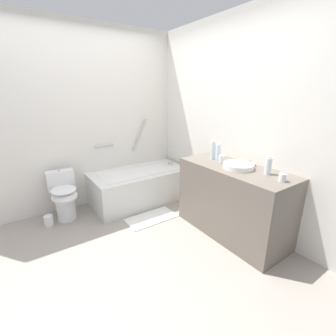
{
  "coord_description": "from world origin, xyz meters",
  "views": [
    {
      "loc": [
        -0.85,
        -2.1,
        1.66
      ],
      "look_at": [
        0.68,
        0.12,
        0.78
      ],
      "focal_mm": 25.01,
      "sensor_mm": 36.0,
      "label": 1
    }
  ],
  "objects": [
    {
      "name": "ground_plane",
      "position": [
        0.0,
        0.0,
        0.0
      ],
      "size": [
        4.01,
        4.01,
        0.0
      ],
      "primitive_type": "plane",
      "color": "#9E9389"
    },
    {
      "name": "wall_back_tiled",
      "position": [
        0.0,
        1.39,
        1.28
      ],
      "size": [
        3.41,
        0.1,
        2.57
      ],
      "primitive_type": "cube",
      "color": "silver",
      "rests_on": "ground_plane"
    },
    {
      "name": "wall_right_mirror",
      "position": [
        1.55,
        0.0,
        1.28
      ],
      "size": [
        0.1,
        3.09,
        2.57
      ],
      "primitive_type": "cube",
      "color": "silver",
      "rests_on": "ground_plane"
    },
    {
      "name": "bathtub",
      "position": [
        0.73,
        0.97,
        0.27
      ],
      "size": [
        1.48,
        0.75,
        1.24
      ],
      "color": "silver",
      "rests_on": "ground_plane"
    },
    {
      "name": "toilet",
      "position": [
        -0.38,
        1.04,
        0.34
      ],
      "size": [
        0.37,
        0.52,
        0.66
      ],
      "rotation": [
        0.0,
        0.0,
        -1.64
      ],
      "color": "white",
      "rests_on": "ground_plane"
    },
    {
      "name": "vanity_counter",
      "position": [
        1.21,
        -0.45,
        0.42
      ],
      "size": [
        0.58,
        1.33,
        0.85
      ],
      "primitive_type": "cube",
      "color": "#6B6056",
      "rests_on": "ground_plane"
    },
    {
      "name": "sink_basin",
      "position": [
        1.2,
        -0.5,
        0.87
      ],
      "size": [
        0.33,
        0.33,
        0.05
      ],
      "primitive_type": "cylinder",
      "color": "white",
      "rests_on": "vanity_counter"
    },
    {
      "name": "sink_faucet",
      "position": [
        1.4,
        -0.5,
        0.88
      ],
      "size": [
        0.11,
        0.15,
        0.07
      ],
      "color": "#B3B3B8",
      "rests_on": "vanity_counter"
    },
    {
      "name": "water_bottle_0",
      "position": [
        1.29,
        -0.8,
        0.94
      ],
      "size": [
        0.07,
        0.07,
        0.19
      ],
      "color": "silver",
      "rests_on": "vanity_counter"
    },
    {
      "name": "water_bottle_1",
      "position": [
        1.25,
        -0.14,
        0.95
      ],
      "size": [
        0.06,
        0.06,
        0.22
      ],
      "color": "silver",
      "rests_on": "vanity_counter"
    },
    {
      "name": "water_bottle_2",
      "position": [
        1.24,
        -0.06,
        0.96
      ],
      "size": [
        0.06,
        0.06,
        0.25
      ],
      "color": "silver",
      "rests_on": "vanity_counter"
    },
    {
      "name": "drinking_glass_0",
      "position": [
        1.22,
        -1.0,
        0.88
      ],
      "size": [
        0.07,
        0.07,
        0.08
      ],
      "primitive_type": "cylinder",
      "color": "white",
      "rests_on": "vanity_counter"
    },
    {
      "name": "drinking_glass_1",
      "position": [
        1.21,
        -0.24,
        0.89
      ],
      "size": [
        0.07,
        0.07,
        0.09
      ],
      "primitive_type": "cylinder",
      "color": "white",
      "rests_on": "vanity_counter"
    },
    {
      "name": "bath_mat",
      "position": [
        0.57,
        0.38,
        0.01
      ],
      "size": [
        0.68,
        0.35,
        0.01
      ],
      "primitive_type": "cube",
      "color": "white",
      "rests_on": "ground_plane"
    },
    {
      "name": "toilet_paper_roll",
      "position": [
        -0.62,
        0.97,
        0.07
      ],
      "size": [
        0.11,
        0.11,
        0.14
      ],
      "primitive_type": "cylinder",
      "color": "white",
      "rests_on": "ground_plane"
    }
  ]
}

